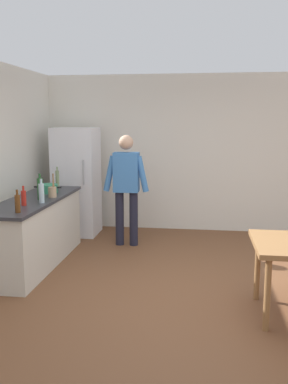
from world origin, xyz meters
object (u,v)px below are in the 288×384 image
(cooking_pot, at_px, (48,188))
(bottle_sauce_red, at_px, (24,198))
(bottle_beer_brown, at_px, (18,203))
(utensil_jar, at_px, (52,192))
(person, at_px, (126,183))
(refrigerator, at_px, (77,182))
(bottle_water_clear, at_px, (41,193))
(bottle_vinegar_tall, at_px, (57,179))
(bottle_wine_green, at_px, (40,189))

(cooking_pot, distance_m, bottle_sauce_red, 0.92)
(cooking_pot, bearing_deg, bottle_beer_brown, -83.70)
(bottle_beer_brown, bearing_deg, cooking_pot, 96.30)
(utensil_jar, bearing_deg, person, 48.05)
(refrigerator, bearing_deg, bottle_water_clear, -86.50)
(bottle_vinegar_tall, bearing_deg, bottle_beer_brown, -84.70)
(refrigerator, distance_m, bottle_water_clear, 1.87)
(refrigerator, distance_m, cooking_pot, 1.14)
(refrigerator, bearing_deg, bottle_wine_green, -89.33)
(person, bearing_deg, bottle_sauce_red, -123.16)
(utensil_jar, relative_size, bottle_water_clear, 1.07)
(bottle_beer_brown, bearing_deg, bottle_water_clear, 85.31)
(utensil_jar, height_order, bottle_beer_brown, utensil_jar)
(bottle_vinegar_tall, distance_m, bottle_wine_green, 1.00)
(bottle_vinegar_tall, height_order, bottle_beer_brown, bottle_vinegar_tall)
(bottle_wine_green, bearing_deg, bottle_vinegar_tall, 96.80)
(person, relative_size, bottle_sauce_red, 7.08)
(refrigerator, relative_size, cooking_pot, 4.50)
(cooking_pot, bearing_deg, bottle_vinegar_tall, 92.47)
(cooking_pot, bearing_deg, utensil_jar, -60.71)
(bottle_water_clear, relative_size, bottle_beer_brown, 1.15)
(bottle_water_clear, distance_m, bottle_wine_green, 0.22)
(cooking_pot, relative_size, utensil_jar, 1.25)
(bottle_wine_green, bearing_deg, bottle_beer_brown, -86.61)
(utensil_jar, bearing_deg, bottle_vinegar_tall, 104.78)
(cooking_pot, height_order, bottle_wine_green, bottle_wine_green)
(bottle_water_clear, bearing_deg, refrigerator, 93.50)
(bottle_vinegar_tall, distance_m, bottle_beer_brown, 1.79)
(bottle_wine_green, bearing_deg, bottle_sauce_red, -97.61)
(bottle_sauce_red, xyz_separation_m, bottle_beer_brown, (0.10, -0.39, 0.01))
(cooking_pot, height_order, utensil_jar, utensil_jar)
(bottle_vinegar_tall, bearing_deg, person, 6.27)
(bottle_wine_green, bearing_deg, person, 50.01)
(bottle_vinegar_tall, distance_m, bottle_water_clear, 1.21)
(refrigerator, height_order, person, refrigerator)
(person, distance_m, bottle_beer_brown, 2.09)
(bottle_sauce_red, relative_size, bottle_vinegar_tall, 0.75)
(cooking_pot, relative_size, bottle_vinegar_tall, 1.25)
(refrigerator, height_order, bottle_sauce_red, refrigerator)
(utensil_jar, bearing_deg, bottle_sauce_red, -104.49)
(person, bearing_deg, utensil_jar, -131.95)
(cooking_pot, xyz_separation_m, bottle_beer_brown, (0.14, -1.31, 0.05))
(bottle_vinegar_tall, bearing_deg, bottle_wine_green, -83.20)
(bottle_sauce_red, bearing_deg, cooking_pot, 92.82)
(bottle_sauce_red, bearing_deg, utensil_jar, 75.51)
(cooking_pot, relative_size, bottle_sauce_red, 1.67)
(utensil_jar, distance_m, bottle_beer_brown, 0.97)
(bottle_wine_green, bearing_deg, bottle_water_clear, -64.50)
(cooking_pot, height_order, bottle_water_clear, bottle_water_clear)
(refrigerator, relative_size, bottle_vinegar_tall, 5.62)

